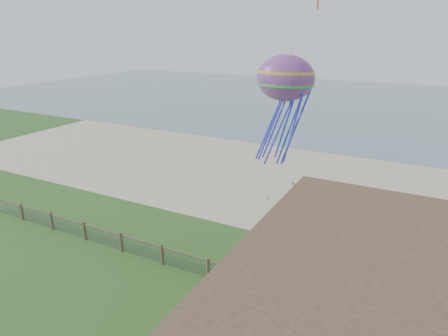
{
  "coord_description": "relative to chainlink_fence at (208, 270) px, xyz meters",
  "views": [
    {
      "loc": [
        9.3,
        -9.79,
        12.63
      ],
      "look_at": [
        -0.08,
        8.0,
        5.66
      ],
      "focal_mm": 32.0,
      "sensor_mm": 36.0,
      "label": 1
    }
  ],
  "objects": [
    {
      "name": "sand_beach",
      "position": [
        0.0,
        16.0,
        -0.55
      ],
      "size": [
        72.0,
        20.0,
        0.02
      ],
      "primitive_type": "cube",
      "color": "#C3B58D",
      "rests_on": "ground"
    },
    {
      "name": "ocean",
      "position": [
        0.0,
        60.0,
        -0.55
      ],
      "size": [
        160.0,
        68.0,
        0.02
      ],
      "primitive_type": "cube",
      "color": "slate",
      "rests_on": "ground"
    },
    {
      "name": "chainlink_fence",
      "position": [
        0.0,
        0.0,
        0.0
      ],
      "size": [
        36.2,
        0.2,
        1.25
      ],
      "primitive_type": null,
      "color": "brown",
      "rests_on": "ground"
    },
    {
      "name": "octopus_kite",
      "position": [
        0.9,
        8.31,
        7.32
      ],
      "size": [
        3.69,
        2.64,
        7.5
      ],
      "primitive_type": null,
      "rotation": [
        0.0,
        0.0,
        0.02
      ],
      "color": "#DC4322"
    }
  ]
}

